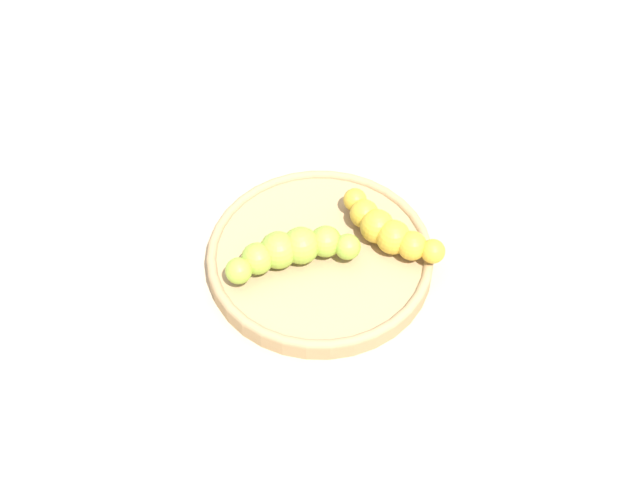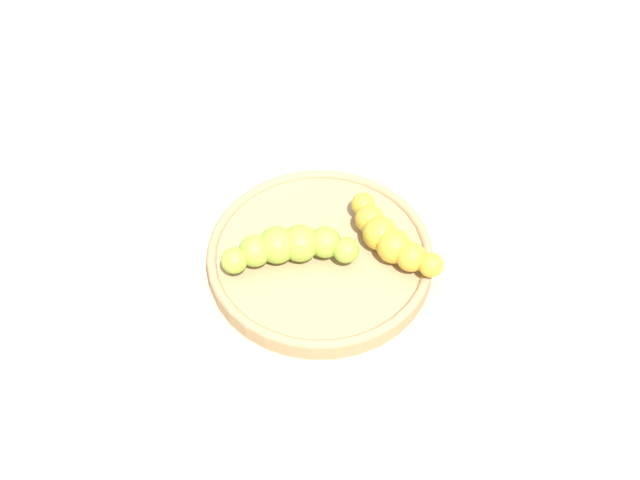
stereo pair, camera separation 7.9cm
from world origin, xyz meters
name	(u,v)px [view 2 (the right image)]	position (x,y,z in m)	size (l,w,h in m)	color
ground_plane	(320,264)	(0.00, 0.00, 0.00)	(2.40, 2.40, 0.00)	tan
fruit_bowl	(320,256)	(0.00, 0.00, 0.01)	(0.23, 0.23, 0.02)	#A08259
banana_green	(289,247)	(-0.02, -0.02, 0.04)	(0.12, 0.08, 0.04)	#8CAD38
banana_spotted	(389,238)	(0.06, 0.03, 0.04)	(0.12, 0.07, 0.03)	gold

